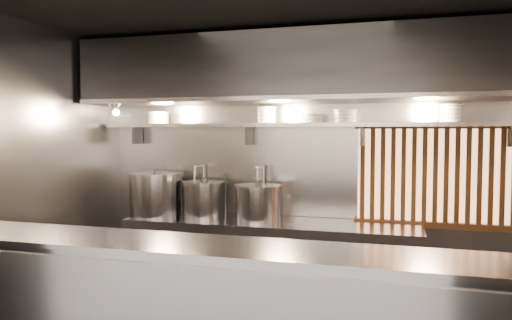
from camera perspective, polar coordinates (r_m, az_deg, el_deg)
The scene contains 19 objects.
ceiling at distance 3.99m, azimuth 1.58°, elevation 17.63°, with size 4.50×4.50×0.00m, color black.
wall_back at distance 5.34m, azimuth 5.70°, elevation -1.17°, with size 4.50×4.50×0.00m, color gray.
wall_left at distance 4.96m, azimuth -24.44°, elevation -1.78°, with size 3.00×3.00×0.00m, color gray.
cooking_bench at distance 5.21m, azimuth 1.55°, elevation -11.88°, with size 3.00×0.70×0.90m, color #A1A1A6.
bowl_shelf at distance 5.15m, azimuth 5.36°, elevation 4.01°, with size 4.40×0.34×0.04m, color #A1A1A6.
exhaust_hood at distance 4.97m, azimuth 4.89°, elevation 10.33°, with size 4.40×0.81×0.65m.
wood_screen at distance 5.21m, azimuth 19.80°, elevation -1.68°, with size 1.56×0.09×1.04m.
faucet_left at distance 5.55m, azimuth -6.31°, elevation -1.97°, with size 0.04×0.30×0.50m.
faucet_right at distance 5.32m, azimuth 0.66°, elevation -2.18°, with size 0.04×0.30×0.50m.
heat_lamp at distance 5.43m, azimuth -15.84°, elevation 5.84°, with size 0.25×0.35×0.20m.
pendant_bulb at distance 5.05m, azimuth 3.98°, elevation 4.96°, with size 0.09×0.09×0.19m.
stock_pot_left at distance 5.54m, azimuth -11.36°, elevation -3.83°, with size 0.63×0.63×0.50m.
stock_pot_mid at distance 5.36m, azimuth -5.89°, elevation -4.45°, with size 0.49×0.49×0.42m.
stock_pot_right at distance 5.12m, azimuth 0.21°, elevation -4.88°, with size 0.52×0.52×0.41m.
bowl_stack_0 at distance 5.70m, azimuth -11.10°, elevation 4.75°, with size 0.24×0.24×0.13m.
bowl_stack_1 at distance 5.24m, azimuth 1.24°, elevation 5.16°, with size 0.21×0.21×0.17m.
bowl_stack_2 at distance 5.13m, azimuth 6.44°, elevation 4.76°, with size 0.24×0.24×0.09m.
bowl_stack_3 at distance 5.09m, azimuth 10.14°, elevation 4.95°, with size 0.24×0.24×0.13m.
bowl_stack_4 at distance 5.07m, azimuth 21.35°, elevation 5.00°, with size 0.21×0.21×0.17m.
Camera 1 is at (1.00, -3.73, 1.81)m, focal length 35.00 mm.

